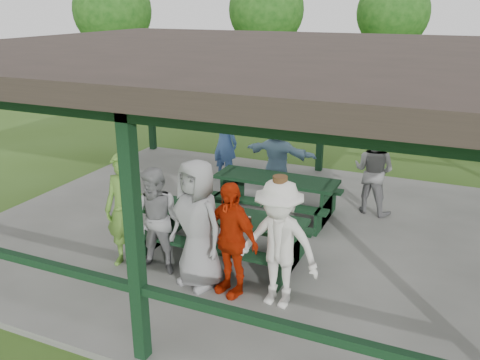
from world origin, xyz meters
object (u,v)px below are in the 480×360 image
at_px(contestant_grey_left, 157,222).
at_px(picnic_table_far, 276,191).
at_px(spectator_grey, 374,171).
at_px(spectator_blue, 225,141).
at_px(pickup_truck, 468,126).
at_px(farm_trailer, 261,103).
at_px(contestant_green, 125,211).
at_px(spectator_lblue, 278,156).
at_px(contestant_white_fedora, 278,244).
at_px(contestant_grey_mid, 197,224).
at_px(picnic_table_near, 222,229).
at_px(contestant_red, 230,239).

bearing_deg(contestant_grey_left, picnic_table_far, 70.61).
distance_m(contestant_grey_left, spectator_grey, 4.48).
bearing_deg(spectator_blue, pickup_truck, -116.29).
distance_m(contestant_grey_left, farm_trailer, 11.31).
bearing_deg(contestant_green, spectator_lblue, 70.05).
relative_size(contestant_white_fedora, spectator_grey, 1.09).
distance_m(picnic_table_far, contestant_grey_mid, 2.95).
bearing_deg(pickup_truck, farm_trailer, 91.38).
bearing_deg(contestant_white_fedora, picnic_table_far, 115.81).
height_order(picnic_table_near, contestant_green, contestant_green).
xyz_separation_m(contestant_red, pickup_truck, (2.92, 9.83, -0.26)).
bearing_deg(spectator_blue, contestant_grey_left, 118.65).
xyz_separation_m(pickup_truck, farm_trailer, (-6.84, 1.23, -0.08)).
xyz_separation_m(spectator_blue, spectator_grey, (3.45, -0.57, -0.07)).
distance_m(picnic_table_near, spectator_lblue, 3.00).
relative_size(spectator_grey, pickup_truck, 0.35).
distance_m(picnic_table_far, spectator_blue, 2.33).
relative_size(spectator_blue, farm_trailer, 0.54).
bearing_deg(spectator_lblue, farm_trailer, -58.37).
bearing_deg(picnic_table_near, contestant_white_fedora, -35.99).
height_order(spectator_grey, farm_trailer, spectator_grey).
bearing_deg(contestant_red, contestant_green, -162.33).
bearing_deg(pickup_truck, contestant_grey_mid, 172.33).
bearing_deg(spectator_lblue, contestant_white_fedora, 117.55).
distance_m(contestant_red, pickup_truck, 10.26).
height_order(contestant_grey_mid, contestant_red, contestant_grey_mid).
bearing_deg(contestant_white_fedora, contestant_green, -176.34).
bearing_deg(contestant_white_fedora, pickup_truck, 82.71).
height_order(contestant_red, spectator_grey, spectator_grey).
xyz_separation_m(contestant_grey_mid, contestant_red, (0.51, -0.00, -0.12)).
bearing_deg(contestant_grey_mid, picnic_table_near, 112.24).
bearing_deg(contestant_white_fedora, contestant_grey_mid, -175.67).
height_order(contestant_white_fedora, spectator_blue, contestant_white_fedora).
distance_m(spectator_lblue, pickup_truck, 6.98).
bearing_deg(spectator_lblue, picnic_table_near, 100.23).
height_order(contestant_red, farm_trailer, contestant_red).
xyz_separation_m(contestant_red, spectator_blue, (-2.16, 4.35, 0.09)).
bearing_deg(spectator_grey, contestant_grey_mid, 79.13).
xyz_separation_m(contestant_grey_left, spectator_lblue, (0.53, 3.79, 0.04)).
bearing_deg(farm_trailer, spectator_grey, -33.22).
bearing_deg(contestant_green, contestant_red, -5.97).
relative_size(picnic_table_near, contestant_red, 1.63).
bearing_deg(contestant_red, contestant_white_fedora, 18.05).
xyz_separation_m(picnic_table_far, farm_trailer, (-3.53, 8.16, 0.03)).
height_order(contestant_grey_mid, spectator_blue, contestant_grey_mid).
bearing_deg(contestant_red, picnic_table_far, 116.99).
xyz_separation_m(contestant_grey_left, spectator_grey, (2.53, 3.69, 0.02)).
distance_m(contestant_green, contestant_grey_mid, 1.28).
relative_size(picnic_table_near, pickup_truck, 0.56).
xyz_separation_m(contestant_red, spectator_lblue, (-0.71, 3.88, 0.03)).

